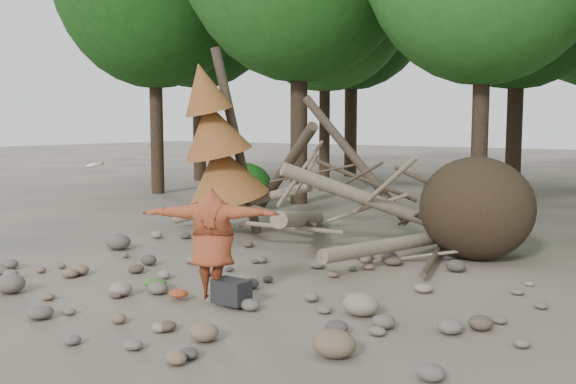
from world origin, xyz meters
The scene contains 13 objects.
ground centered at (0.00, 0.00, 0.00)m, with size 120.00×120.00×0.00m, color #514C44.
deadfall_pile centered at (2.02, 4.24, 0.95)m, with size 8.55×5.24×3.30m.
dead_conifer centered at (-3.12, 3.37, 2.11)m, with size 2.06×2.16×4.35m.
bush_left centered at (-5.50, 7.20, 0.72)m, with size 1.80×1.80×1.44m, color #1A5216.
bush_mid centered at (0.80, 7.80, 0.56)m, with size 1.40×1.40×1.12m, color #24691E.
frisbee_thrower centered at (0.50, -0.90, 0.89)m, with size 3.27×1.44×1.94m.
backpack centered at (0.83, -0.87, 0.17)m, with size 0.50×0.34×0.34m, color black.
cloth_green centered at (-0.71, -0.87, 0.07)m, with size 0.40×0.33×0.15m, color #366127.
cloth_orange centered at (-0.03, -1.06, 0.06)m, with size 0.32×0.26×0.12m, color #A03C1B.
boulder_front_left centered at (-2.46, -2.25, 0.15)m, with size 0.50×0.45×0.30m, color #625C52.
boulder_front_right centered at (3.04, -1.73, 0.15)m, with size 0.51×0.46×0.31m, color brown.
boulder_mid_right centered at (2.54, -0.18, 0.15)m, with size 0.52×0.46×0.31m, color gray.
boulder_mid_left centered at (-3.78, 0.99, 0.16)m, with size 0.54×0.49×0.33m, color #5C544E.
Camera 1 is at (6.60, -7.72, 2.61)m, focal length 40.00 mm.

